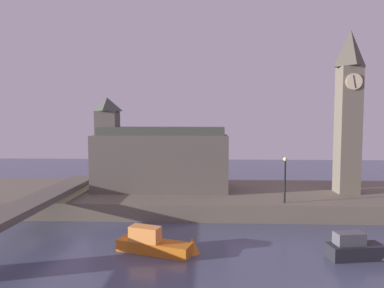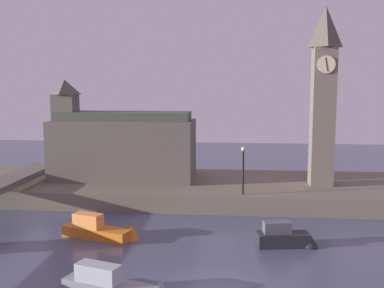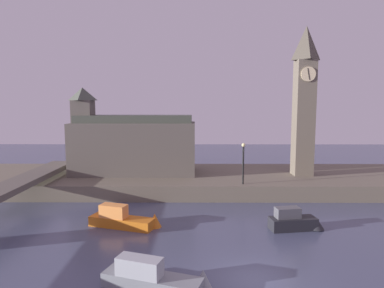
{
  "view_description": "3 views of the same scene",
  "coord_description": "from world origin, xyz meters",
  "px_view_note": "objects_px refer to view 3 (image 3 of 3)",
  "views": [
    {
      "loc": [
        -5.21,
        -13.1,
        8.38
      ],
      "look_at": [
        -6.42,
        16.39,
        6.36
      ],
      "focal_mm": 31.44,
      "sensor_mm": 36.0,
      "label": 1
    },
    {
      "loc": [
        0.91,
        -22.65,
        10.48
      ],
      "look_at": [
        -2.87,
        16.95,
        5.31
      ],
      "focal_mm": 44.39,
      "sensor_mm": 36.0,
      "label": 2
    },
    {
      "loc": [
        -3.19,
        -16.69,
        8.98
      ],
      "look_at": [
        -3.36,
        14.84,
        5.32
      ],
      "focal_mm": 32.2,
      "sensor_mm": 36.0,
      "label": 3
    }
  ],
  "objects_px": {
    "parliament_hall": "(130,144)",
    "boat_barge_dark": "(296,221)",
    "boat_patrol_orange": "(127,220)",
    "boat_cruiser_grey": "(160,279)",
    "streetlamp": "(243,159)",
    "clock_tower": "(304,99)"
  },
  "relations": [
    {
      "from": "streetlamp",
      "to": "boat_cruiser_grey",
      "type": "bearing_deg",
      "value": -111.5
    },
    {
      "from": "clock_tower",
      "to": "boat_barge_dark",
      "type": "xyz_separation_m",
      "value": [
        -4.12,
        -12.12,
        -8.88
      ]
    },
    {
      "from": "clock_tower",
      "to": "streetlamp",
      "type": "relative_size",
      "value": 3.98
    },
    {
      "from": "parliament_hall",
      "to": "boat_cruiser_grey",
      "type": "bearing_deg",
      "value": -76.13
    },
    {
      "from": "clock_tower",
      "to": "streetlamp",
      "type": "bearing_deg",
      "value": -147.75
    },
    {
      "from": "clock_tower",
      "to": "boat_patrol_orange",
      "type": "xyz_separation_m",
      "value": [
        -16.39,
        -11.71,
        -8.93
      ]
    },
    {
      "from": "streetlamp",
      "to": "boat_cruiser_grey",
      "type": "height_order",
      "value": "streetlamp"
    },
    {
      "from": "clock_tower",
      "to": "boat_barge_dark",
      "type": "relative_size",
      "value": 3.8
    },
    {
      "from": "clock_tower",
      "to": "boat_cruiser_grey",
      "type": "relative_size",
      "value": 2.67
    },
    {
      "from": "clock_tower",
      "to": "boat_patrol_orange",
      "type": "height_order",
      "value": "clock_tower"
    },
    {
      "from": "clock_tower",
      "to": "boat_barge_dark",
      "type": "height_order",
      "value": "clock_tower"
    },
    {
      "from": "streetlamp",
      "to": "boat_barge_dark",
      "type": "height_order",
      "value": "streetlamp"
    },
    {
      "from": "boat_patrol_orange",
      "to": "boat_barge_dark",
      "type": "relative_size",
      "value": 1.4
    },
    {
      "from": "streetlamp",
      "to": "boat_barge_dark",
      "type": "relative_size",
      "value": 0.95
    },
    {
      "from": "parliament_hall",
      "to": "boat_patrol_orange",
      "type": "height_order",
      "value": "parliament_hall"
    },
    {
      "from": "parliament_hall",
      "to": "boat_barge_dark",
      "type": "bearing_deg",
      "value": -42.82
    },
    {
      "from": "clock_tower",
      "to": "boat_cruiser_grey",
      "type": "bearing_deg",
      "value": -122.96
    },
    {
      "from": "clock_tower",
      "to": "parliament_hall",
      "type": "bearing_deg",
      "value": 176.5
    },
    {
      "from": "boat_cruiser_grey",
      "to": "parliament_hall",
      "type": "bearing_deg",
      "value": 103.87
    },
    {
      "from": "parliament_hall",
      "to": "boat_patrol_orange",
      "type": "relative_size",
      "value": 2.33
    },
    {
      "from": "streetlamp",
      "to": "boat_patrol_orange",
      "type": "relative_size",
      "value": 0.68
    },
    {
      "from": "clock_tower",
      "to": "boat_patrol_orange",
      "type": "distance_m",
      "value": 22.03
    }
  ]
}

